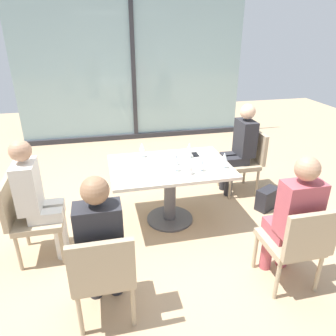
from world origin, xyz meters
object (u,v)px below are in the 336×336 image
Objects in this scene: wine_glass_1 at (189,147)px; wine_glass_2 at (224,157)px; chair_side_end at (28,214)px; chair_front_right at (297,242)px; person_side_end at (36,195)px; chair_far_right at (246,158)px; person_far_right at (240,145)px; handbag_0 at (267,199)px; chair_front_left at (103,271)px; dining_table_main at (170,179)px; wine_glass_5 at (142,147)px; wine_glass_3 at (201,160)px; cell_phone_on_table at (195,154)px; person_front_right at (294,215)px; wine_glass_0 at (176,160)px; coffee_cup at (189,170)px; wine_glass_4 at (174,154)px; person_front_left at (100,240)px.

wine_glass_1 and wine_glass_2 have the same top height.
chair_front_right is at bearing -22.47° from chair_side_end.
chair_front_right is at bearing -23.46° from person_side_end.
person_side_end is (-2.61, -0.86, 0.20)m from chair_far_right.
person_far_right reaches higher than handbag_0.
dining_table_main is at bearing 58.00° from chair_front_left.
wine_glass_2 is 0.99m from wine_glass_5.
chair_far_right is at bearing 38.79° from wine_glass_3.
chair_side_end is 6.04× the size of cell_phone_on_table.
dining_table_main is at bearing 13.85° from person_side_end.
person_front_right is 1.38m from handbag_0.
wine_glass_0 reaches higher than chair_front_right.
wine_glass_1 is at bearing -157.52° from person_far_right.
chair_far_right is 0.69× the size of person_far_right.
coffee_cup reaches higher than handbag_0.
wine_glass_3 reaches higher than cell_phone_on_table.
wine_glass_5 is at bearing 131.54° from dining_table_main.
wine_glass_1 is at bearing 32.36° from dining_table_main.
chair_front_right and chair_side_end have the same top height.
chair_side_end is 2.48m from person_front_right.
chair_side_end is (-1.51, -0.34, -0.06)m from dining_table_main.
person_far_right is at bearing 26.47° from wine_glass_4.
person_far_right reaches higher than dining_table_main.
person_front_left reaches higher than cell_phone_on_table.
person_front_left reaches higher than wine_glass_5.
wine_glass_4 is (0.87, 1.30, 0.37)m from chair_front_left.
chair_front_left is (-1.63, 0.00, 0.00)m from chair_front_right.
wine_glass_0 is at bearing -147.46° from person_far_right.
person_side_end is at bearing -160.99° from person_far_right.
chair_front_right is 1.86m from person_far_right.
wine_glass_0 is (0.02, -0.17, 0.30)m from dining_table_main.
wine_glass_2 is 2.06× the size of coffee_cup.
wine_glass_4 reaches higher than chair_front_left.
wine_glass_1 is 0.17m from cell_phone_on_table.
cell_phone_on_table is 1.12m from handbag_0.
wine_glass_4 is (-0.24, 0.22, 0.00)m from wine_glass_3.
wine_glass_2 reaches higher than dining_table_main.
wine_glass_1 is (0.25, 0.35, 0.00)m from wine_glass_0.
person_front_right reaches higher than wine_glass_0.
chair_side_end is 4.70× the size of wine_glass_3.
person_front_right is 6.81× the size of wine_glass_4.
wine_glass_1 reaches higher than cell_phone_on_table.
chair_front_right is 0.69× the size of person_front_right.
person_side_end is (-0.58, 0.85, 0.00)m from person_front_left.
person_side_end is 6.81× the size of wine_glass_1.
handbag_0 is at bearing -81.91° from chair_far_right.
person_side_end is 1.55m from coffee_cup.
wine_glass_3 is at bearing 118.49° from person_front_right.
chair_front_left is 0.69× the size of person_side_end.
dining_table_main is 0.48m from cell_phone_on_table.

